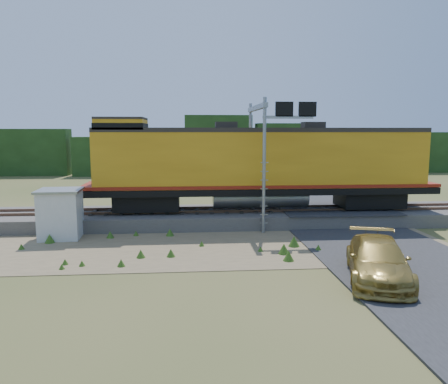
{
  "coord_description": "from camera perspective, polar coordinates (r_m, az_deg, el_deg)",
  "views": [
    {
      "loc": [
        -2.25,
        -20.79,
        5.73
      ],
      "look_at": [
        -0.34,
        3.0,
        2.4
      ],
      "focal_mm": 35.0,
      "sensor_mm": 36.0,
      "label": 1
    }
  ],
  "objects": [
    {
      "name": "ground",
      "position": [
        21.68,
        1.55,
        -7.38
      ],
      "size": [
        140.0,
        140.0,
        0.0
      ],
      "primitive_type": "plane",
      "color": "#475123",
      "rests_on": "ground"
    },
    {
      "name": "tree_line_north",
      "position": [
        58.89,
        -2.41,
        5.35
      ],
      "size": [
        130.0,
        3.0,
        6.5
      ],
      "color": "#1D3814",
      "rests_on": "ground"
    },
    {
      "name": "rails",
      "position": [
        27.32,
        0.21,
        -2.28
      ],
      "size": [
        70.0,
        1.54,
        0.16
      ],
      "color": "brown",
      "rests_on": "ballast"
    },
    {
      "name": "car",
      "position": [
        18.08,
        19.47,
        -8.39
      ],
      "size": [
        3.7,
        5.82,
        1.57
      ],
      "primitive_type": "imported",
      "rotation": [
        0.0,
        0.0,
        -0.3
      ],
      "color": "#A98D3F",
      "rests_on": "ground"
    },
    {
      "name": "signal_gantry",
      "position": [
        26.5,
        5.37,
        7.74
      ],
      "size": [
        3.01,
        6.2,
        7.58
      ],
      "color": "gray",
      "rests_on": "ground"
    },
    {
      "name": "dirt_shoulder",
      "position": [
        22.04,
        -3.81,
        -7.1
      ],
      "size": [
        26.0,
        8.0,
        0.03
      ],
      "primitive_type": "cube",
      "color": "#8C7754",
      "rests_on": "ground"
    },
    {
      "name": "weed_clumps",
      "position": [
        21.69,
        -7.79,
        -7.45
      ],
      "size": [
        15.0,
        6.2,
        0.56
      ],
      "primitive_type": null,
      "color": "#375E1B",
      "rests_on": "ground"
    },
    {
      "name": "locomotive",
      "position": [
        27.18,
        4.17,
        3.67
      ],
      "size": [
        21.64,
        3.3,
        5.58
      ],
      "color": "black",
      "rests_on": "rails"
    },
    {
      "name": "road",
      "position": [
        24.1,
        18.23,
        -6.0
      ],
      "size": [
        7.0,
        66.0,
        0.86
      ],
      "color": "#38383A",
      "rests_on": "ground"
    },
    {
      "name": "shed",
      "position": [
        25.02,
        -20.56,
        -2.65
      ],
      "size": [
        2.37,
        2.37,
        2.66
      ],
      "rotation": [
        0.0,
        0.0,
        0.06
      ],
      "color": "silver",
      "rests_on": "ground"
    },
    {
      "name": "ballast",
      "position": [
        27.41,
        0.21,
        -3.27
      ],
      "size": [
        70.0,
        5.0,
        0.8
      ],
      "primitive_type": "cube",
      "color": "slate",
      "rests_on": "ground"
    }
  ]
}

